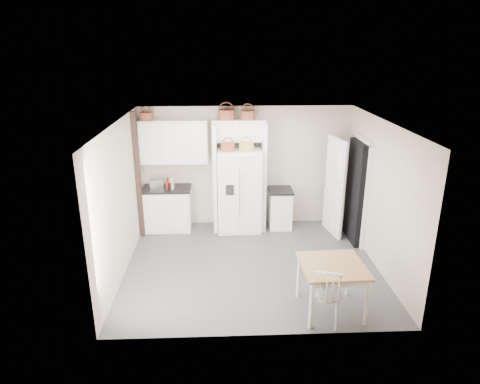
{
  "coord_description": "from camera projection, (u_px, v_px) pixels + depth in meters",
  "views": [
    {
      "loc": [
        -0.51,
        -6.92,
        3.81
      ],
      "look_at": [
        -0.19,
        0.4,
        1.27
      ],
      "focal_mm": 32.0,
      "sensor_mm": 36.0,
      "label": 1
    }
  ],
  "objects": [
    {
      "name": "fridge_panel_right",
      "position": [
        263.0,
        177.0,
        9.05
      ],
      "size": [
        0.08,
        0.6,
        2.3
      ],
      "primitive_type": "cube",
      "color": "white",
      "rests_on": "floor"
    },
    {
      "name": "base_cab_right",
      "position": [
        280.0,
        209.0,
        9.3
      ],
      "size": [
        0.47,
        0.56,
        0.82
      ],
      "primitive_type": "cube",
      "color": "white",
      "rests_on": "floor"
    },
    {
      "name": "counter_right",
      "position": [
        281.0,
        190.0,
        9.16
      ],
      "size": [
        0.51,
        0.6,
        0.04
      ],
      "primitive_type": "cube",
      "color": "black",
      "rests_on": "base_cab_right"
    },
    {
      "name": "wall_left",
      "position": [
        121.0,
        200.0,
        7.28
      ],
      "size": [
        0.0,
        4.0,
        4.0
      ],
      "primitive_type": "plane",
      "rotation": [
        1.57,
        0.0,
        1.57
      ],
      "color": "#C5AF95",
      "rests_on": "floor"
    },
    {
      "name": "wall_back",
      "position": [
        246.0,
        166.0,
        9.26
      ],
      "size": [
        4.5,
        0.0,
        4.5
      ],
      "primitive_type": "plane",
      "rotation": [
        1.57,
        0.0,
        0.0
      ],
      "color": "#C5AF95",
      "rests_on": "floor"
    },
    {
      "name": "upper_cabinet",
      "position": [
        174.0,
        142.0,
        8.85
      ],
      "size": [
        1.4,
        0.34,
        0.9
      ],
      "primitive_type": "cube",
      "color": "white",
      "rests_on": "wall_back"
    },
    {
      "name": "counter_left",
      "position": [
        167.0,
        188.0,
        9.04
      ],
      "size": [
        1.01,
        0.66,
        0.04
      ],
      "primitive_type": "cube",
      "color": "black",
      "rests_on": "base_cab_left"
    },
    {
      "name": "basket_fridge_b",
      "position": [
        246.0,
        147.0,
        8.65
      ],
      "size": [
        0.3,
        0.3,
        0.16
      ],
      "primitive_type": "cylinder",
      "color": "#A37D37",
      "rests_on": "refrigerator"
    },
    {
      "name": "base_cab_left",
      "position": [
        168.0,
        209.0,
        9.19
      ],
      "size": [
        0.97,
        0.61,
        0.9
      ],
      "primitive_type": "cube",
      "color": "white",
      "rests_on": "floor"
    },
    {
      "name": "trim_post",
      "position": [
        138.0,
        177.0,
        8.56
      ],
      "size": [
        0.09,
        0.09,
        2.6
      ],
      "primitive_type": "cube",
      "color": "black",
      "rests_on": "floor"
    },
    {
      "name": "floor",
      "position": [
        251.0,
        265.0,
        7.8
      ],
      "size": [
        4.5,
        4.5,
        0.0
      ],
      "primitive_type": "plane",
      "color": "#505052",
      "rests_on": "ground"
    },
    {
      "name": "basket_fridge_a",
      "position": [
        228.0,
        147.0,
        8.63
      ],
      "size": [
        0.28,
        0.28,
        0.15
      ],
      "primitive_type": "cylinder",
      "color": "brown",
      "rests_on": "refrigerator"
    },
    {
      "name": "bridge_cabinet",
      "position": [
        239.0,
        130.0,
        8.83
      ],
      "size": [
        1.12,
        0.34,
        0.45
      ],
      "primitive_type": "cube",
      "color": "white",
      "rests_on": "wall_back"
    },
    {
      "name": "refrigerator",
      "position": [
        239.0,
        190.0,
        9.05
      ],
      "size": [
        0.91,
        0.73,
        1.76
      ],
      "primitive_type": "cube",
      "color": "white",
      "rests_on": "floor"
    },
    {
      "name": "toaster",
      "position": [
        156.0,
        184.0,
        8.95
      ],
      "size": [
        0.32,
        0.24,
        0.2
      ],
      "primitive_type": "cube",
      "rotation": [
        0.0,
        0.0,
        0.29
      ],
      "color": "silver",
      "rests_on": "counter_left"
    },
    {
      "name": "cookbook_cream",
      "position": [
        173.0,
        184.0,
        8.92
      ],
      "size": [
        0.04,
        0.15,
        0.22
      ],
      "primitive_type": "cube",
      "rotation": [
        0.0,
        0.0,
        -0.08
      ],
      "color": "beige",
      "rests_on": "counter_left"
    },
    {
      "name": "fridge_panel_left",
      "position": [
        215.0,
        178.0,
        9.0
      ],
      "size": [
        0.08,
        0.6,
        2.3
      ],
      "primitive_type": "cube",
      "color": "white",
      "rests_on": "floor"
    },
    {
      "name": "doorway_void",
      "position": [
        357.0,
        192.0,
        8.5
      ],
      "size": [
        0.18,
        0.85,
        2.05
      ],
      "primitive_type": "cube",
      "color": "black",
      "rests_on": "floor"
    },
    {
      "name": "windsor_chair",
      "position": [
        327.0,
        294.0,
        6.04
      ],
      "size": [
        0.55,
        0.52,
        0.93
      ],
      "primitive_type": "cube",
      "rotation": [
        0.0,
        0.0,
        -0.27
      ],
      "color": "white",
      "rests_on": "floor"
    },
    {
      "name": "basket_bridge_a",
      "position": [
        226.0,
        115.0,
        8.71
      ],
      "size": [
        0.35,
        0.35,
        0.2
      ],
      "primitive_type": "cylinder",
      "color": "brown",
      "rests_on": "bridge_cabinet"
    },
    {
      "name": "basket_bridge_b",
      "position": [
        248.0,
        115.0,
        8.73
      ],
      "size": [
        0.31,
        0.31,
        0.18
      ],
      "primitive_type": "cylinder",
      "color": "brown",
      "rests_on": "bridge_cabinet"
    },
    {
      "name": "door_slab",
      "position": [
        334.0,
        187.0,
        8.8
      ],
      "size": [
        0.21,
        0.79,
        2.05
      ],
      "primitive_type": "cube",
      "rotation": [
        0.0,
        0.0,
        -1.36
      ],
      "color": "white",
      "rests_on": "floor"
    },
    {
      "name": "basket_upper_a",
      "position": [
        146.0,
        116.0,
        8.65
      ],
      "size": [
        0.28,
        0.28,
        0.16
      ],
      "primitive_type": "cylinder",
      "color": "brown",
      "rests_on": "upper_cabinet"
    },
    {
      "name": "ceiling",
      "position": [
        253.0,
        123.0,
        6.95
      ],
      "size": [
        4.5,
        4.5,
        0.0
      ],
      "primitive_type": "plane",
      "color": "white",
      "rests_on": "wall_back"
    },
    {
      "name": "dining_table",
      "position": [
        331.0,
        288.0,
        6.35
      ],
      "size": [
        0.96,
        0.96,
        0.77
      ],
      "primitive_type": "cube",
      "rotation": [
        0.0,
        0.0,
        0.04
      ],
      "color": "brown",
      "rests_on": "floor"
    },
    {
      "name": "wall_right",
      "position": [
        380.0,
        196.0,
        7.47
      ],
      "size": [
        0.0,
        4.0,
        4.0
      ],
      "primitive_type": "plane",
      "rotation": [
        1.57,
        0.0,
        -1.57
      ],
      "color": "#C5AF95",
      "rests_on": "floor"
    },
    {
      "name": "cookbook_red",
      "position": [
        167.0,
        183.0,
        8.92
      ],
      "size": [
        0.05,
        0.16,
        0.23
      ],
      "primitive_type": "cube",
      "rotation": [
        0.0,
        0.0,
        -0.08
      ],
      "color": "maroon",
      "rests_on": "counter_left"
    }
  ]
}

